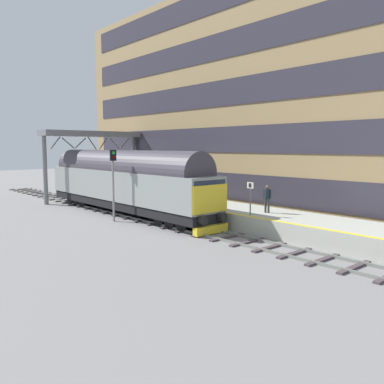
% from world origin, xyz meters
% --- Properties ---
extents(ground_plane, '(140.00, 140.00, 0.00)m').
position_xyz_m(ground_plane, '(0.00, 0.00, 0.00)').
color(ground_plane, gray).
rests_on(ground_plane, ground).
extents(track_main, '(2.50, 60.00, 0.15)m').
position_xyz_m(track_main, '(0.00, 0.00, 0.06)').
color(track_main, slate).
rests_on(track_main, ground).
extents(station_platform, '(4.00, 44.00, 1.01)m').
position_xyz_m(station_platform, '(3.60, 0.00, 0.50)').
color(station_platform, '#B3B5A9').
rests_on(station_platform, ground).
extents(station_building, '(5.00, 35.90, 17.63)m').
position_xyz_m(station_building, '(9.32, 5.42, 8.82)').
color(station_building, '#997E53').
rests_on(station_building, ground).
extents(diesel_locomotive, '(2.74, 18.66, 4.68)m').
position_xyz_m(diesel_locomotive, '(0.00, 6.87, 2.48)').
color(diesel_locomotive, black).
rests_on(diesel_locomotive, ground).
extents(signal_post_mid, '(0.44, 0.22, 4.73)m').
position_xyz_m(signal_post_mid, '(-2.05, 4.80, 2.93)').
color(signal_post_mid, gray).
rests_on(signal_post_mid, ground).
extents(platform_number_sign, '(0.10, 0.44, 1.91)m').
position_xyz_m(platform_number_sign, '(2.05, -3.43, 2.28)').
color(platform_number_sign, slate).
rests_on(platform_number_sign, station_platform).
extents(waiting_passenger, '(0.40, 0.50, 1.64)m').
position_xyz_m(waiting_passenger, '(3.54, -3.48, 1.99)').
color(waiting_passenger, '#313432').
rests_on(waiting_passenger, station_platform).
extents(overhead_footbridge, '(9.30, 2.00, 6.34)m').
position_xyz_m(overhead_footbridge, '(2.05, 15.49, 5.65)').
color(overhead_footbridge, slate).
rests_on(overhead_footbridge, ground).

